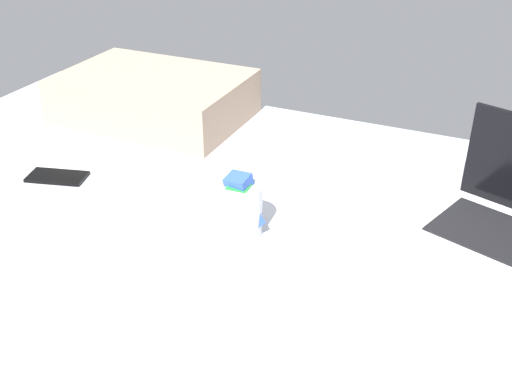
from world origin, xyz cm
name	(u,v)px	position (x,y,z in cm)	size (l,w,h in cm)	color
bed_mattress	(181,260)	(0.00, 0.00, 9.00)	(180.00, 140.00, 18.00)	#B7BCC6
snack_cup	(241,207)	(13.15, 3.40, 23.97)	(10.16, 9.24, 13.64)	silver
cell_phone	(57,177)	(-37.55, 6.11, 18.40)	(6.80, 14.00, 0.80)	black
pillow	(154,97)	(-36.20, 48.00, 24.50)	(52.00, 36.00, 13.00)	tan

